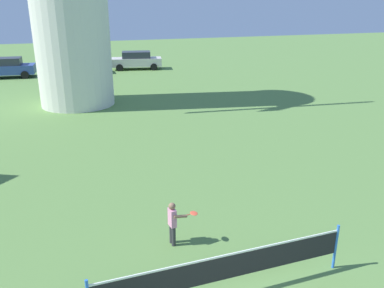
{
  "coord_description": "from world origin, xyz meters",
  "views": [
    {
      "loc": [
        -2.89,
        -3.55,
        5.68
      ],
      "look_at": [
        -0.04,
        4.45,
        2.63
      ],
      "focal_mm": 37.06,
      "sensor_mm": 36.0,
      "label": 1
    }
  ],
  "objects_px": {
    "tennis_net": "(226,267)",
    "parked_car_cream": "(136,60)",
    "player_far": "(173,221)",
    "parked_car_blue": "(5,67)",
    "parked_car_black": "(79,64)"
  },
  "relations": [
    {
      "from": "parked_car_black",
      "to": "parked_car_cream",
      "type": "distance_m",
      "value": 5.05
    },
    {
      "from": "player_far",
      "to": "parked_car_cream",
      "type": "bearing_deg",
      "value": 79.73
    },
    {
      "from": "player_far",
      "to": "tennis_net",
      "type": "bearing_deg",
      "value": -78.19
    },
    {
      "from": "parked_car_blue",
      "to": "parked_car_cream",
      "type": "height_order",
      "value": "same"
    },
    {
      "from": "tennis_net",
      "to": "parked_car_blue",
      "type": "xyz_separation_m",
      "value": [
        -6.18,
        28.54,
        0.12
      ]
    },
    {
      "from": "player_far",
      "to": "parked_car_black",
      "type": "height_order",
      "value": "parked_car_black"
    },
    {
      "from": "parked_car_cream",
      "to": "tennis_net",
      "type": "bearing_deg",
      "value": -98.69
    },
    {
      "from": "tennis_net",
      "to": "parked_car_cream",
      "type": "distance_m",
      "value": 29.56
    },
    {
      "from": "tennis_net",
      "to": "parked_car_blue",
      "type": "bearing_deg",
      "value": 102.22
    },
    {
      "from": "tennis_net",
      "to": "parked_car_black",
      "type": "relative_size",
      "value": 1.37
    },
    {
      "from": "tennis_net",
      "to": "parked_car_cream",
      "type": "bearing_deg",
      "value": 81.31
    },
    {
      "from": "tennis_net",
      "to": "parked_car_black",
      "type": "bearing_deg",
      "value": 91.06
    },
    {
      "from": "player_far",
      "to": "parked_car_blue",
      "type": "distance_m",
      "value": 27.04
    },
    {
      "from": "player_far",
      "to": "parked_car_cream",
      "type": "relative_size",
      "value": 0.25
    },
    {
      "from": "player_far",
      "to": "parked_car_blue",
      "type": "relative_size",
      "value": 0.25
    }
  ]
}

